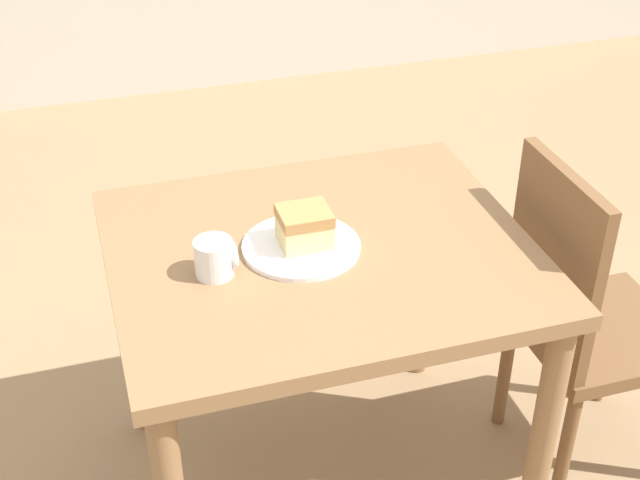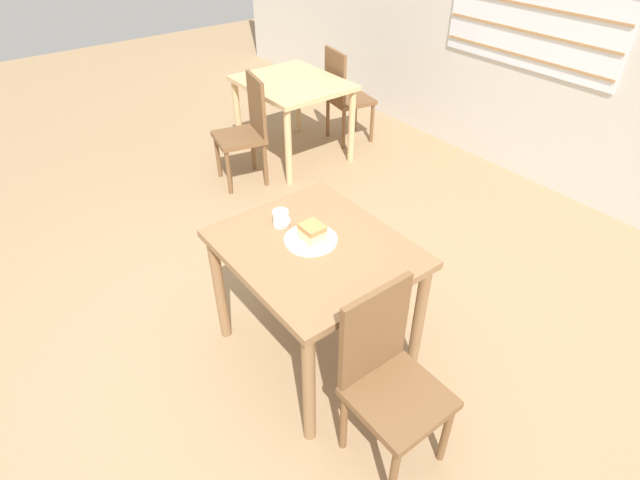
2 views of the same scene
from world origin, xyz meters
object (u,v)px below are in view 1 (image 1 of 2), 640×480
object	(u,v)px
chair_near_window	(582,317)
plate	(300,247)
cake_slice	(305,227)
dining_table_near	(321,289)
coffee_mug	(216,258)

from	to	relation	value
chair_near_window	plate	xyz separation A→B (m)	(-0.70, 0.10, 0.28)
plate	cake_slice	distance (m)	0.05
dining_table_near	cake_slice	size ratio (longest dim) A/B	8.34
chair_near_window	plate	bearing A→B (deg)	81.57
dining_table_near	cake_slice	bearing A→B (deg)	163.56
plate	chair_near_window	bearing A→B (deg)	-8.43
cake_slice	coffee_mug	distance (m)	0.21
chair_near_window	coffee_mug	distance (m)	0.95
cake_slice	chair_near_window	bearing A→B (deg)	-8.85
plate	cake_slice	size ratio (longest dim) A/B	2.35
dining_table_near	chair_near_window	world-z (taller)	chair_near_window
dining_table_near	plate	size ratio (longest dim) A/B	3.55
chair_near_window	dining_table_near	bearing A→B (deg)	81.57
coffee_mug	chair_near_window	bearing A→B (deg)	-4.05
coffee_mug	cake_slice	bearing A→B (deg)	11.75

